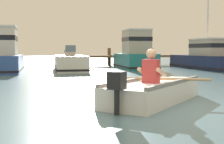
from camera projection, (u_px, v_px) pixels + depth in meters
name	position (u px, v px, depth m)	size (l,w,h in m)	color
ground_plane	(139.00, 107.00, 6.59)	(120.00, 120.00, 0.00)	slate
wooden_dock	(135.00, 56.00, 23.63)	(11.13, 1.64, 1.33)	brown
rowboat_with_person	(155.00, 91.00, 7.28)	(3.21, 2.90, 1.19)	white
moored_boat_blue	(2.00, 56.00, 16.77)	(2.46, 5.09, 2.35)	#2D519E
moored_boat_white	(70.00, 63.00, 18.46)	(2.38, 5.43, 1.41)	white
moored_boat_teal	(135.00, 54.00, 19.84)	(2.45, 4.72, 2.39)	#1E727A
moored_boat_navy	(207.00, 58.00, 19.63)	(2.58, 6.49, 4.44)	#19234C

